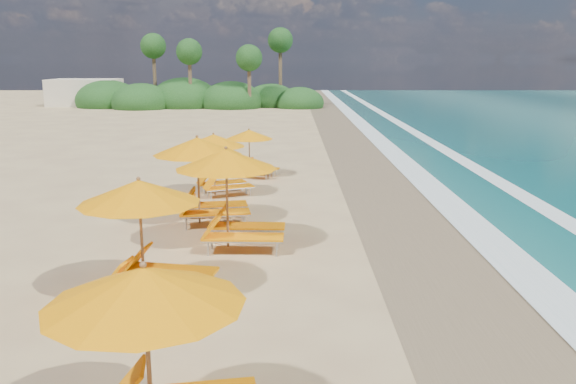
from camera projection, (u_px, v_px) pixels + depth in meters
name	position (u px, v px, depth m)	size (l,w,h in m)	color
ground	(288.00, 233.00, 16.90)	(160.00, 160.00, 0.00)	tan
wet_sand	(428.00, 233.00, 16.89)	(4.00, 160.00, 0.01)	#826B4D
surf_foam	(523.00, 232.00, 16.87)	(4.00, 160.00, 0.01)	white
station_0	(164.00, 345.00, 7.29)	(2.97, 2.83, 2.50)	olive
station_1	(150.00, 230.00, 12.14)	(3.03, 2.89, 2.54)	olive
station_2	(235.00, 191.00, 15.35)	(2.91, 2.69, 2.68)	olive
station_3	(205.00, 174.00, 17.72)	(3.17, 3.01, 2.67)	olive
station_4	(219.00, 160.00, 21.39)	(3.00, 2.98, 2.30)	olive
station_5	(253.00, 150.00, 24.81)	(2.61, 2.56, 2.04)	olive
treeline	(194.00, 98.00, 61.14)	(25.80, 8.80, 9.74)	#163D14
beach_building	(85.00, 92.00, 63.53)	(7.00, 5.00, 2.80)	beige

